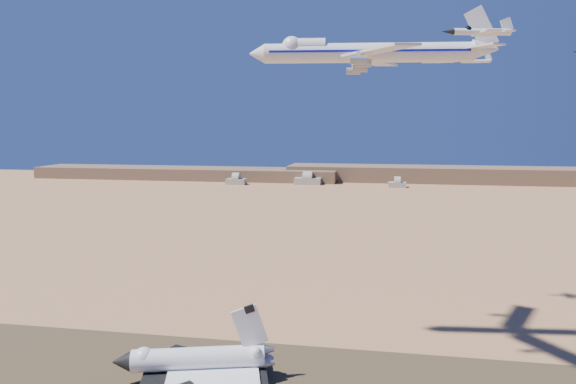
% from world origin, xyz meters
% --- Properties ---
extents(ground, '(1200.00, 1200.00, 0.00)m').
position_xyz_m(ground, '(0.00, 0.00, 0.00)').
color(ground, '#AE794D').
rests_on(ground, ground).
extents(runway, '(600.00, 50.00, 0.06)m').
position_xyz_m(runway, '(0.00, 0.00, 0.03)').
color(runway, '#4B3D25').
rests_on(runway, ground).
extents(ridgeline, '(960.00, 90.00, 18.00)m').
position_xyz_m(ridgeline, '(65.32, 527.31, 7.63)').
color(ridgeline, '#7D6145').
rests_on(ridgeline, ground).
extents(hangars, '(200.50, 29.50, 30.00)m').
position_xyz_m(hangars, '(-64.00, 478.43, 4.83)').
color(hangars, '#A29D8F').
rests_on(hangars, ground).
extents(shuttle, '(43.91, 34.50, 21.44)m').
position_xyz_m(shuttle, '(-16.92, -4.70, 5.76)').
color(shuttle, silver).
rests_on(shuttle, runway).
extents(carrier_747, '(73.68, 56.64, 18.31)m').
position_xyz_m(carrier_747, '(24.06, 28.58, 90.86)').
color(carrier_747, silver).
extents(chase_jet_a, '(14.68, 8.47, 3.73)m').
position_xyz_m(chase_jet_a, '(51.17, -20.34, 88.69)').
color(chase_jet_a, silver).
extents(chase_jet_d, '(14.48, 7.64, 3.61)m').
position_xyz_m(chase_jet_d, '(49.21, 72.91, 92.57)').
color(chase_jet_d, silver).
extents(chase_jet_e, '(14.32, 7.76, 3.57)m').
position_xyz_m(chase_jet_e, '(64.98, 91.25, 94.13)').
color(chase_jet_e, silver).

